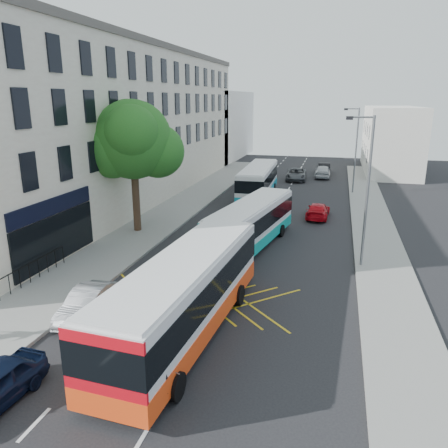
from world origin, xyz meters
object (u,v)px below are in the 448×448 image
Objects in this scene: street_tree at (132,141)px; red_hatchback at (318,211)px; distant_car_silver at (323,171)px; distant_car_dark at (324,168)px; lamp_near at (366,185)px; motorbike at (161,385)px; bus_near at (185,295)px; bus_mid at (251,224)px; distant_car_grey at (296,174)px; lamp_far at (355,146)px; bus_far at (258,181)px; parked_car_silver at (87,303)px.

street_tree is 15.01m from red_hatchback.
distant_car_dark is (-0.00, 3.46, -0.10)m from distant_car_silver.
motorbike is at bearing -114.40° from lamp_near.
bus_near is 4.50m from motorbike.
bus_near is 11.09m from bus_mid.
distant_car_silver reaches higher than distant_car_grey.
lamp_near is at bearing 95.31° from distant_car_silver.
bus_mid is at bearing 91.46° from bus_near.
bus_near is 5.83× the size of motorbike.
street_tree is at bearing 64.65° from distant_car_silver.
lamp_near is at bearing -90.00° from lamp_far.
street_tree reaches higher than distant_car_silver.
distant_car_dark is (-0.39, 21.96, 0.07)m from red_hatchback.
lamp_near is 4.09× the size of motorbike.
bus_far is 2.87× the size of parked_car_silver.
lamp_far reaches higher than distant_car_dark.
bus_far is (-8.57, -3.96, -3.06)m from lamp_far.
parked_car_silver is at bearing -142.25° from lamp_near.
parked_car_silver is 38.24m from distant_car_silver.
street_tree is 31.72m from distant_car_dark.
bus_near is at bearing -127.01° from lamp_near.
motorbike is at bearing -79.17° from bus_mid.
bus_mid reaches higher than distant_car_silver.
motorbike is (-6.12, -13.48, -3.78)m from lamp_near.
lamp_far is 9.84m from distant_car_silver.
lamp_far is 2.03× the size of distant_car_dark.
lamp_far is 2.17× the size of parked_car_silver.
bus_far is (-2.12, 14.08, 0.08)m from bus_mid.
red_hatchback is (4.14, 19.12, -1.09)m from bus_near.
distant_car_grey is 3.73m from distant_car_silver.
bus_near reaches higher than distant_car_silver.
parked_car_silver is 0.93× the size of red_hatchback.
lamp_near is 20.00m from lamp_far.
bus_near is 35.23m from distant_car_grey.
distant_car_grey is at bearing 76.75° from parked_car_silver.
parked_car_silver is (-11.41, -28.84, -4.01)m from lamp_far.
distant_car_dark is (8.29, 40.79, 0.04)m from parked_car_silver.
distant_car_silver reaches higher than distant_car_dark.
bus_mid is (0.43, 11.08, -0.18)m from bus_near.
distant_car_dark is (-3.12, 11.95, -3.97)m from lamp_far.
red_hatchback is at bearing 90.24° from distant_car_silver.
parked_car_silver is (-2.84, -24.88, -0.95)m from bus_far.
distant_car_grey is (5.45, 34.92, 0.05)m from parked_car_silver.
distant_car_dark is at bearing -90.87° from distant_car_silver.
bus_far reaches higher than distant_car_dark.
bus_near is at bearing -103.29° from lamp_far.
bus_mid is 2.17× the size of distant_car_grey.
parked_car_silver is (-11.41, -8.84, -4.01)m from lamp_near.
red_hatchback is 1.01× the size of distant_car_dark.
distant_car_silver is at bearing 64.43° from bus_far.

